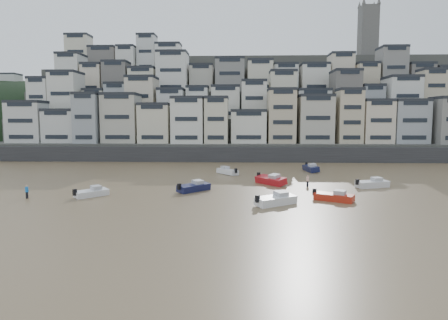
{
  "coord_description": "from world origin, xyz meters",
  "views": [
    {
      "loc": [
        9.24,
        -28.59,
        10.05
      ],
      "look_at": [
        6.92,
        30.0,
        4.0
      ],
      "focal_mm": 32.0,
      "sensor_mm": 36.0,
      "label": 1
    }
  ],
  "objects_px": {
    "boat_c": "(194,186)",
    "boat_j": "(92,192)",
    "boat_a": "(276,198)",
    "boat_e": "(271,179)",
    "boat_d": "(372,182)",
    "boat_h": "(227,170)",
    "boat_i": "(311,167)",
    "person_pink": "(308,181)",
    "person_blue": "(27,192)",
    "boat_b": "(334,195)"
  },
  "relations": [
    {
      "from": "person_pink",
      "to": "person_blue",
      "type": "bearing_deg",
      "value": -164.42
    },
    {
      "from": "boat_h",
      "to": "boat_a",
      "type": "bearing_deg",
      "value": 157.17
    },
    {
      "from": "boat_i",
      "to": "boat_b",
      "type": "bearing_deg",
      "value": -12.12
    },
    {
      "from": "boat_e",
      "to": "boat_i",
      "type": "height_order",
      "value": "boat_e"
    },
    {
      "from": "person_pink",
      "to": "boat_d",
      "type": "bearing_deg",
      "value": -2.32
    },
    {
      "from": "boat_a",
      "to": "boat_h",
      "type": "xyz_separation_m",
      "value": [
        -6.47,
        25.89,
        -0.05
      ]
    },
    {
      "from": "boat_a",
      "to": "person_pink",
      "type": "distance_m",
      "value": 14.3
    },
    {
      "from": "boat_h",
      "to": "boat_j",
      "type": "height_order",
      "value": "boat_h"
    },
    {
      "from": "boat_b",
      "to": "person_pink",
      "type": "distance_m",
      "value": 10.52
    },
    {
      "from": "boat_c",
      "to": "boat_a",
      "type": "distance_m",
      "value": 13.61
    },
    {
      "from": "boat_a",
      "to": "boat_e",
      "type": "relative_size",
      "value": 0.97
    },
    {
      "from": "boat_a",
      "to": "person_pink",
      "type": "xyz_separation_m",
      "value": [
        5.87,
        13.04,
        0.08
      ]
    },
    {
      "from": "boat_d",
      "to": "boat_j",
      "type": "bearing_deg",
      "value": 171.55
    },
    {
      "from": "boat_e",
      "to": "boat_d",
      "type": "relative_size",
      "value": 1.08
    },
    {
      "from": "boat_h",
      "to": "boat_j",
      "type": "xyz_separation_m",
      "value": [
        -16.98,
        -21.72,
        -0.09
      ]
    },
    {
      "from": "boat_c",
      "to": "person_pink",
      "type": "bearing_deg",
      "value": -32.85
    },
    {
      "from": "boat_a",
      "to": "boat_i",
      "type": "height_order",
      "value": "boat_i"
    },
    {
      "from": "boat_j",
      "to": "person_blue",
      "type": "distance_m",
      "value": 7.91
    },
    {
      "from": "boat_e",
      "to": "boat_j",
      "type": "xyz_separation_m",
      "value": [
        -23.97,
        -10.68,
        -0.16
      ]
    },
    {
      "from": "boat_b",
      "to": "boat_i",
      "type": "xyz_separation_m",
      "value": [
        2.05,
        27.77,
        0.1
      ]
    },
    {
      "from": "boat_i",
      "to": "person_pink",
      "type": "height_order",
      "value": "person_pink"
    },
    {
      "from": "boat_h",
      "to": "person_pink",
      "type": "distance_m",
      "value": 17.81
    },
    {
      "from": "boat_d",
      "to": "boat_b",
      "type": "bearing_deg",
      "value": -149.14
    },
    {
      "from": "boat_e",
      "to": "boat_d",
      "type": "xyz_separation_m",
      "value": [
        14.75,
        -2.19,
        -0.06
      ]
    },
    {
      "from": "boat_e",
      "to": "person_blue",
      "type": "height_order",
      "value": "person_blue"
    },
    {
      "from": "boat_j",
      "to": "person_pink",
      "type": "distance_m",
      "value": 30.63
    },
    {
      "from": "boat_j",
      "to": "person_pink",
      "type": "relative_size",
      "value": 2.76
    },
    {
      "from": "boat_a",
      "to": "person_blue",
      "type": "xyz_separation_m",
      "value": [
        -31.22,
        2.7,
        0.08
      ]
    },
    {
      "from": "boat_b",
      "to": "boat_e",
      "type": "height_order",
      "value": "boat_e"
    },
    {
      "from": "boat_b",
      "to": "boat_d",
      "type": "height_order",
      "value": "boat_d"
    },
    {
      "from": "boat_a",
      "to": "person_blue",
      "type": "bearing_deg",
      "value": 139.38
    },
    {
      "from": "boat_h",
      "to": "boat_c",
      "type": "bearing_deg",
      "value": 129.71
    },
    {
      "from": "boat_b",
      "to": "boat_d",
      "type": "relative_size",
      "value": 0.94
    },
    {
      "from": "boat_j",
      "to": "boat_b",
      "type": "bearing_deg",
      "value": -51.33
    },
    {
      "from": "boat_a",
      "to": "boat_h",
      "type": "height_order",
      "value": "boat_a"
    },
    {
      "from": "boat_b",
      "to": "boat_h",
      "type": "height_order",
      "value": "boat_h"
    },
    {
      "from": "boat_c",
      "to": "boat_a",
      "type": "xyz_separation_m",
      "value": [
        10.62,
        -8.51,
        0.03
      ]
    },
    {
      "from": "boat_e",
      "to": "boat_h",
      "type": "bearing_deg",
      "value": 173.97
    },
    {
      "from": "boat_i",
      "to": "boat_j",
      "type": "height_order",
      "value": "boat_i"
    },
    {
      "from": "boat_d",
      "to": "person_blue",
      "type": "height_order",
      "value": "person_blue"
    },
    {
      "from": "boat_b",
      "to": "boat_e",
      "type": "xyz_separation_m",
      "value": [
        -6.82,
        12.22,
        0.11
      ]
    },
    {
      "from": "boat_a",
      "to": "boat_b",
      "type": "bearing_deg",
      "value": -16.01
    },
    {
      "from": "boat_e",
      "to": "boat_d",
      "type": "bearing_deg",
      "value": 43.2
    },
    {
      "from": "boat_c",
      "to": "person_blue",
      "type": "xyz_separation_m",
      "value": [
        -20.6,
        -5.81,
        0.11
      ]
    },
    {
      "from": "boat_c",
      "to": "boat_j",
      "type": "xyz_separation_m",
      "value": [
        -12.83,
        -4.34,
        -0.1
      ]
    },
    {
      "from": "boat_c",
      "to": "person_pink",
      "type": "relative_size",
      "value": 3.19
    },
    {
      "from": "boat_i",
      "to": "boat_j",
      "type": "xyz_separation_m",
      "value": [
        -32.84,
        -26.22,
        -0.16
      ]
    },
    {
      "from": "boat_e",
      "to": "boat_h",
      "type": "height_order",
      "value": "boat_e"
    },
    {
      "from": "boat_c",
      "to": "boat_b",
      "type": "distance_m",
      "value": 18.9
    },
    {
      "from": "boat_i",
      "to": "person_blue",
      "type": "relative_size",
      "value": 3.41
    }
  ]
}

